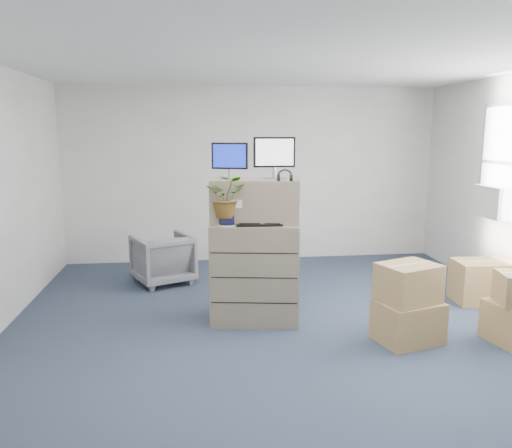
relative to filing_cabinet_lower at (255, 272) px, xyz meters
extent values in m
plane|color=#233040|center=(0.30, -0.76, -0.55)|extent=(7.00, 7.00, 0.00)
cube|color=#B9B6AF|center=(0.30, 2.75, 0.85)|extent=(6.00, 0.02, 2.80)
cube|color=silver|center=(3.17, 0.64, 0.65)|extent=(0.24, 0.60, 0.40)
cube|color=#827159|center=(0.00, 0.00, 0.00)|extent=(1.03, 0.72, 1.11)
cube|color=#827159|center=(0.01, 0.05, 0.79)|extent=(1.01, 0.62, 0.47)
cube|color=#99999E|center=(-0.26, 0.07, 1.04)|extent=(0.24, 0.21, 0.01)
cylinder|color=#99999E|center=(-0.26, 0.07, 1.09)|extent=(0.03, 0.03, 0.09)
cube|color=black|center=(-0.26, 0.07, 1.28)|extent=(0.38, 0.15, 0.28)
cube|color=navy|center=(-0.27, 0.06, 1.28)|extent=(0.34, 0.11, 0.24)
cube|color=#99999E|center=(0.22, 0.06, 1.04)|extent=(0.24, 0.18, 0.02)
cylinder|color=#99999E|center=(0.22, 0.06, 1.10)|extent=(0.04, 0.04, 0.11)
cube|color=black|center=(0.22, 0.06, 1.32)|extent=(0.46, 0.05, 0.32)
cube|color=silver|center=(0.22, 0.04, 1.32)|extent=(0.41, 0.02, 0.28)
torus|color=black|center=(0.29, -0.18, 1.07)|extent=(0.16, 0.04, 0.16)
cube|color=black|center=(0.03, -0.13, 0.57)|extent=(0.49, 0.22, 0.03)
ellipsoid|color=silver|center=(0.29, -0.17, 0.57)|extent=(0.11, 0.09, 0.03)
cylinder|color=gray|center=(0.09, 0.05, 0.70)|extent=(0.08, 0.08, 0.28)
cube|color=silver|center=(-0.07, 0.09, 0.56)|extent=(0.07, 0.06, 0.02)
cube|color=black|center=(-0.07, 0.09, 0.63)|extent=(0.06, 0.03, 0.11)
cube|color=black|center=(0.31, 0.09, 0.59)|extent=(0.22, 0.16, 0.06)
cube|color=#3B6ECB|center=(0.37, 0.08, 0.67)|extent=(0.31, 0.25, 0.10)
cylinder|color=#B0C7A0|center=(-0.31, -0.11, 0.56)|extent=(0.20, 0.20, 0.02)
cylinder|color=black|center=(-0.31, -0.11, 0.63)|extent=(0.17, 0.17, 0.13)
imported|color=#17521B|center=(-0.31, -0.11, 0.81)|extent=(0.49, 0.53, 0.35)
imported|color=#5E5E63|center=(-1.11, 1.55, -0.18)|extent=(0.95, 0.92, 0.75)
cube|color=olive|center=(1.46, -0.77, -0.34)|extent=(0.70, 0.61, 0.42)
cube|color=olive|center=(1.44, -0.76, 0.06)|extent=(0.67, 0.60, 0.38)
cube|color=olive|center=(2.90, 0.26, -0.29)|extent=(0.76, 0.52, 0.52)
camera|label=1|loc=(-0.64, -5.30, 1.53)|focal=35.00mm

